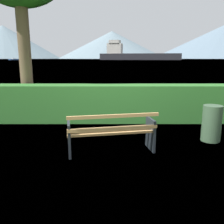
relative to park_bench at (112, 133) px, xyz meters
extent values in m
plane|color=#567A38|center=(-0.01, 0.06, -0.43)|extent=(1400.00, 1400.00, 0.00)
plane|color=slate|center=(-0.01, 307.55, -0.43)|extent=(620.00, 620.00, 0.00)
cube|color=tan|center=(0.02, -0.13, 0.02)|extent=(1.77, 0.40, 0.04)
cube|color=tan|center=(-0.01, 0.06, 0.02)|extent=(1.77, 0.40, 0.04)
cube|color=tan|center=(-0.05, 0.25, 0.02)|extent=(1.77, 0.40, 0.04)
cube|color=tan|center=(0.04, -0.20, 0.14)|extent=(1.77, 0.38, 0.06)
cube|color=tan|center=(0.05, -0.25, 0.41)|extent=(1.77, 0.38, 0.06)
cube|color=#1E2328|center=(-0.85, -0.12, -0.09)|extent=(0.15, 0.51, 0.68)
cube|color=#1E2328|center=(0.83, 0.20, -0.09)|extent=(0.15, 0.51, 0.68)
cube|color=#2D6B28|center=(-0.01, 2.59, 0.13)|extent=(12.64, 0.78, 1.12)
cylinder|color=brown|center=(-2.81, 3.32, 1.53)|extent=(0.39, 0.39, 3.91)
cylinder|color=#385138|center=(2.34, 0.73, 0.00)|extent=(0.44, 0.44, 0.85)
cube|color=#232328|center=(26.00, 226.09, 2.49)|extent=(75.24, 27.64, 5.83)
cube|color=beige|center=(2.72, 231.50, 10.06)|extent=(15.34, 12.70, 9.33)
cube|color=beige|center=(2.72, 231.50, 16.19)|extent=(11.66, 12.85, 2.91)
cube|color=#335693|center=(-84.67, 208.55, 0.01)|extent=(7.09, 8.82, 0.87)
cube|color=beige|center=(-84.67, 208.55, 0.70)|extent=(3.38, 3.71, 0.53)
cone|color=slate|center=(-240.27, 553.40, 35.38)|extent=(248.04, 248.04, 71.62)
cone|color=slate|center=(-0.01, 567.93, 30.00)|extent=(244.79, 244.79, 60.86)
camera|label=1|loc=(0.01, -4.72, 1.49)|focal=38.81mm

